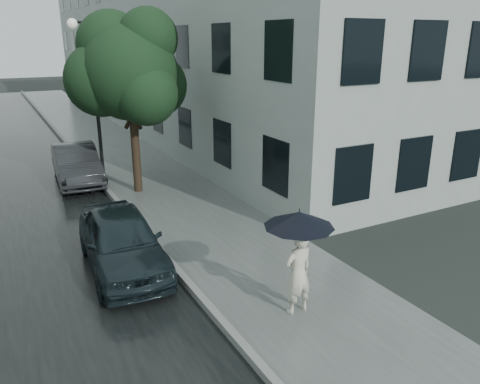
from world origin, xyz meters
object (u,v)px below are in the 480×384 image
pedestrian (298,273)px  street_tree (129,71)px  car_near (122,240)px  car_far (76,164)px  lamp_post (92,94)px

pedestrian → street_tree: 9.24m
car_near → car_far: (0.31, 7.30, -0.00)m
pedestrian → car_far: (-2.08, 10.61, -0.15)m
street_tree → car_far: street_tree is taller
street_tree → car_far: size_ratio=1.46×
lamp_post → car_near: 7.16m
pedestrian → car_far: pedestrian is taller
street_tree → car_near: 6.57m
car_near → car_far: size_ratio=0.97×
pedestrian → car_far: bearing=-83.3°
car_near → lamp_post: bearing=85.1°
street_tree → car_far: bearing=129.8°
pedestrian → street_tree: bearing=-91.2°
pedestrian → street_tree: street_tree is taller
pedestrian → lamp_post: bearing=-86.1°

